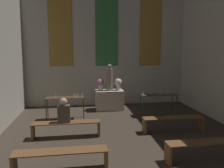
% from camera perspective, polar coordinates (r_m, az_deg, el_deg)
% --- Properties ---
extents(wall_back, '(7.76, 0.16, 5.88)m').
position_cam_1_polar(wall_back, '(10.44, -1.45, 10.81)').
color(wall_back, '#B2AD9E').
rests_on(wall_back, ground_plane).
extents(altar, '(1.21, 0.70, 0.86)m').
position_cam_1_polar(altar, '(9.68, -0.68, -4.17)').
color(altar, '#BCB29E').
rests_on(altar, ground_plane).
extents(statue, '(0.28, 0.28, 1.15)m').
position_cam_1_polar(statue, '(9.52, -0.69, 1.49)').
color(statue, gray).
rests_on(statue, altar).
extents(flower_vase_left, '(0.31, 0.31, 0.51)m').
position_cam_1_polar(flower_vase_left, '(9.50, -3.05, 0.08)').
color(flower_vase_left, beige).
rests_on(flower_vase_left, altar).
extents(flower_vase_right, '(0.31, 0.31, 0.51)m').
position_cam_1_polar(flower_vase_right, '(9.61, 1.64, 0.18)').
color(flower_vase_right, beige).
rests_on(flower_vase_right, altar).
extents(candle_rack_left, '(1.42, 0.47, 1.05)m').
position_cam_1_polar(candle_rack_left, '(8.44, -12.09, -4.13)').
color(candle_rack_left, '#473823').
rests_on(candle_rack_left, ground_plane).
extents(candle_rack_right, '(1.42, 0.47, 1.05)m').
position_cam_1_polar(candle_rack_right, '(8.97, 12.07, -3.36)').
color(candle_rack_right, '#473823').
rests_on(candle_rack_right, ground_plane).
extents(pew_third_left, '(2.01, 0.36, 0.48)m').
position_cam_1_polar(pew_third_left, '(5.06, -13.17, -17.92)').
color(pew_third_left, brown).
rests_on(pew_third_left, ground_plane).
extents(pew_third_right, '(2.01, 0.36, 0.48)m').
position_cam_1_polar(pew_third_right, '(5.84, 23.63, -14.71)').
color(pew_third_right, brown).
rests_on(pew_third_right, ground_plane).
extents(pew_back_left, '(2.01, 0.36, 0.48)m').
position_cam_1_polar(pew_back_left, '(6.82, -11.82, -10.73)').
color(pew_back_left, brown).
rests_on(pew_back_left, ground_plane).
extents(pew_back_right, '(2.01, 0.36, 0.48)m').
position_cam_1_polar(pew_back_right, '(7.41, 15.77, -9.27)').
color(pew_back_right, brown).
rests_on(pew_back_right, ground_plane).
extents(person_seated, '(0.36, 0.24, 0.74)m').
position_cam_1_polar(person_seated, '(6.68, -12.46, -7.00)').
color(person_seated, '#4C4238').
rests_on(person_seated, pew_back_left).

